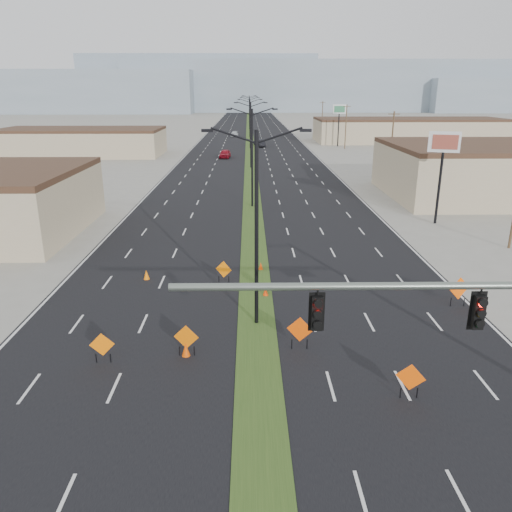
{
  "coord_description": "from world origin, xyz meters",
  "views": [
    {
      "loc": [
        -0.39,
        -11.96,
        11.72
      ],
      "look_at": [
        -0.0,
        13.67,
        3.2
      ],
      "focal_mm": 35.0,
      "sensor_mm": 36.0,
      "label": 1
    }
  ],
  "objects_px": {
    "streetlight_2": "(251,133)",
    "streetlight_6": "(249,108)",
    "car_mid": "(261,143)",
    "cone_1": "(266,291)",
    "construction_sign_0": "(102,346)",
    "construction_sign_1": "(186,338)",
    "construction_sign_3": "(300,331)",
    "pole_sign_east_far": "(339,113)",
    "cone_3": "(146,275)",
    "cone_0": "(186,350)",
    "construction_sign_5": "(459,289)",
    "construction_sign_2": "(224,270)",
    "streetlight_1": "(252,155)",
    "pole_sign_east_near": "(443,150)",
    "car_far": "(234,134)",
    "construction_sign_4": "(410,379)",
    "car_left": "(225,154)",
    "cone_2": "(261,266)",
    "streetlight_3": "(250,122)",
    "streetlight_4": "(250,116)",
    "streetlight_5": "(249,111)",
    "streetlight_0": "(257,224)"
  },
  "relations": [
    {
      "from": "streetlight_2",
      "to": "streetlight_6",
      "type": "height_order",
      "value": "same"
    },
    {
      "from": "car_mid",
      "to": "cone_1",
      "type": "bearing_deg",
      "value": -97.59
    },
    {
      "from": "construction_sign_0",
      "to": "construction_sign_1",
      "type": "relative_size",
      "value": 0.95
    },
    {
      "from": "construction_sign_3",
      "to": "pole_sign_east_far",
      "type": "height_order",
      "value": "pole_sign_east_far"
    },
    {
      "from": "cone_1",
      "to": "cone_3",
      "type": "xyz_separation_m",
      "value": [
        -7.67,
        2.87,
        0.04
      ]
    },
    {
      "from": "streetlight_2",
      "to": "cone_0",
      "type": "bearing_deg",
      "value": -93.21
    },
    {
      "from": "construction_sign_3",
      "to": "construction_sign_5",
      "type": "height_order",
      "value": "construction_sign_5"
    },
    {
      "from": "car_mid",
      "to": "construction_sign_5",
      "type": "bearing_deg",
      "value": -90.27
    },
    {
      "from": "construction_sign_2",
      "to": "cone_1",
      "type": "xyz_separation_m",
      "value": [
        2.6,
        -2.22,
        -0.56
      ]
    },
    {
      "from": "streetlight_1",
      "to": "pole_sign_east_far",
      "type": "bearing_deg",
      "value": 72.12
    },
    {
      "from": "streetlight_1",
      "to": "pole_sign_east_near",
      "type": "relative_size",
      "value": 1.21
    },
    {
      "from": "car_far",
      "to": "construction_sign_4",
      "type": "xyz_separation_m",
      "value": [
        10.09,
        -119.8,
        0.25
      ]
    },
    {
      "from": "car_left",
      "to": "construction_sign_3",
      "type": "xyz_separation_m",
      "value": [
        6.67,
        -71.09,
        0.22
      ]
    },
    {
      "from": "car_mid",
      "to": "construction_sign_0",
      "type": "distance_m",
      "value": 91.68
    },
    {
      "from": "construction_sign_1",
      "to": "cone_2",
      "type": "bearing_deg",
      "value": 80.48
    },
    {
      "from": "streetlight_3",
      "to": "car_mid",
      "type": "height_order",
      "value": "streetlight_3"
    },
    {
      "from": "cone_0",
      "to": "pole_sign_east_near",
      "type": "xyz_separation_m",
      "value": [
        20.28,
        24.14,
        6.38
      ]
    },
    {
      "from": "streetlight_4",
      "to": "streetlight_5",
      "type": "relative_size",
      "value": 1.0
    },
    {
      "from": "streetlight_5",
      "to": "streetlight_6",
      "type": "xyz_separation_m",
      "value": [
        0.0,
        28.0,
        0.0
      ]
    },
    {
      "from": "construction_sign_3",
      "to": "cone_0",
      "type": "bearing_deg",
      "value": -158.86
    },
    {
      "from": "streetlight_3",
      "to": "pole_sign_east_near",
      "type": "distance_m",
      "value": 65.51
    },
    {
      "from": "streetlight_0",
      "to": "car_far",
      "type": "bearing_deg",
      "value": 92.08
    },
    {
      "from": "construction_sign_2",
      "to": "construction_sign_3",
      "type": "xyz_separation_m",
      "value": [
        4.0,
        -8.72,
        0.13
      ]
    },
    {
      "from": "streetlight_6",
      "to": "construction_sign_5",
      "type": "height_order",
      "value": "streetlight_6"
    },
    {
      "from": "streetlight_0",
      "to": "construction_sign_5",
      "type": "distance_m",
      "value": 12.46
    },
    {
      "from": "construction_sign_0",
      "to": "cone_2",
      "type": "bearing_deg",
      "value": 52.81
    },
    {
      "from": "cone_2",
      "to": "car_mid",
      "type": "bearing_deg",
      "value": 88.63
    },
    {
      "from": "streetlight_2",
      "to": "construction_sign_1",
      "type": "height_order",
      "value": "streetlight_2"
    },
    {
      "from": "streetlight_4",
      "to": "cone_3",
      "type": "distance_m",
      "value": 105.81
    },
    {
      "from": "construction_sign_3",
      "to": "pole_sign_east_near",
      "type": "bearing_deg",
      "value": 72.45
    },
    {
      "from": "construction_sign_3",
      "to": "construction_sign_5",
      "type": "relative_size",
      "value": 0.94
    },
    {
      "from": "streetlight_4",
      "to": "construction_sign_0",
      "type": "height_order",
      "value": "streetlight_4"
    },
    {
      "from": "car_left",
      "to": "streetlight_3",
      "type": "bearing_deg",
      "value": 78.3
    },
    {
      "from": "streetlight_6",
      "to": "car_far",
      "type": "bearing_deg",
      "value": -94.26
    },
    {
      "from": "car_far",
      "to": "construction_sign_5",
      "type": "bearing_deg",
      "value": -78.54
    },
    {
      "from": "construction_sign_0",
      "to": "construction_sign_4",
      "type": "bearing_deg",
      "value": -18.62
    },
    {
      "from": "streetlight_1",
      "to": "car_far",
      "type": "distance_m",
      "value": 85.15
    },
    {
      "from": "construction_sign_1",
      "to": "streetlight_0",
      "type": "bearing_deg",
      "value": 53.92
    },
    {
      "from": "pole_sign_east_near",
      "to": "construction_sign_3",
      "type": "bearing_deg",
      "value": -103.13
    },
    {
      "from": "pole_sign_east_near",
      "to": "car_mid",
      "type": "bearing_deg",
      "value": 121.67
    },
    {
      "from": "car_left",
      "to": "cone_3",
      "type": "distance_m",
      "value": 61.77
    },
    {
      "from": "construction_sign_2",
      "to": "streetlight_0",
      "type": "bearing_deg",
      "value": -47.88
    },
    {
      "from": "construction_sign_0",
      "to": "construction_sign_5",
      "type": "distance_m",
      "value": 19.42
    },
    {
      "from": "car_left",
      "to": "construction_sign_1",
      "type": "xyz_separation_m",
      "value": [
        1.39,
        -71.64,
        0.15
      ]
    },
    {
      "from": "car_far",
      "to": "construction_sign_3",
      "type": "bearing_deg",
      "value": -83.52
    },
    {
      "from": "car_mid",
      "to": "cone_3",
      "type": "height_order",
      "value": "car_mid"
    },
    {
      "from": "pole_sign_east_far",
      "to": "streetlight_2",
      "type": "bearing_deg",
      "value": -123.45
    },
    {
      "from": "construction_sign_4",
      "to": "streetlight_3",
      "type": "bearing_deg",
      "value": 115.15
    },
    {
      "from": "car_left",
      "to": "car_far",
      "type": "xyz_separation_m",
      "value": [
        0.57,
        44.65,
        -0.11
      ]
    },
    {
      "from": "streetlight_1",
      "to": "cone_1",
      "type": "distance_m",
      "value": 24.86
    }
  ]
}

